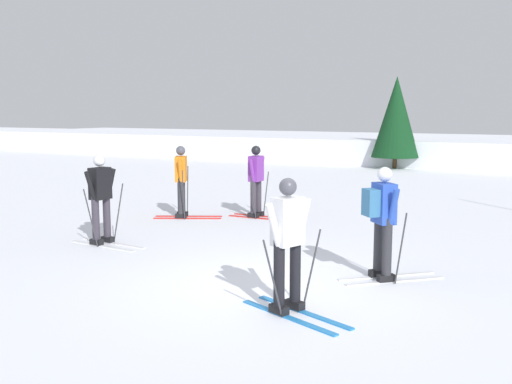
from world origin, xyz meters
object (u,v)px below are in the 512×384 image
Objects in this scene: skier_black at (101,197)px; skier_purple at (256,179)px; skier_blue at (382,218)px; conifer_far_right at (396,117)px; skier_white at (288,241)px; skier_orange at (182,180)px.

skier_black and skier_purple have the same top height.
conifer_far_right is at bearing 105.14° from skier_blue.
skier_black is 0.43× the size of conifer_far_right.
skier_purple is at bearing 122.38° from skier_white.
skier_black is at bearing -83.77° from skier_orange.
conifer_far_right is (-0.46, 13.46, 1.35)m from skier_purple.
skier_blue is 1.00× the size of skier_white.
skier_blue is (5.69, -2.77, 0.04)m from skier_orange.
skier_orange and skier_purple have the same top height.
skier_blue and skier_purple have the same top height.
skier_white is at bearing -78.07° from conifer_far_right.
skier_purple is (1.51, 0.92, -0.00)m from skier_orange.
skier_blue is 17.81m from conifer_far_right.
conifer_far_right is at bearing 101.93° from skier_white.
skier_blue is 2.05m from skier_white.
conifer_far_right reaches higher than skier_orange.
skier_blue is at bearing 72.99° from skier_white.
skier_blue is 1.00× the size of skier_black.
conifer_far_right reaches higher than skier_white.
skier_orange is 1.00× the size of skier_purple.
skier_white is at bearing -107.01° from skier_blue.
skier_orange is at bearing -148.77° from skier_purple.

